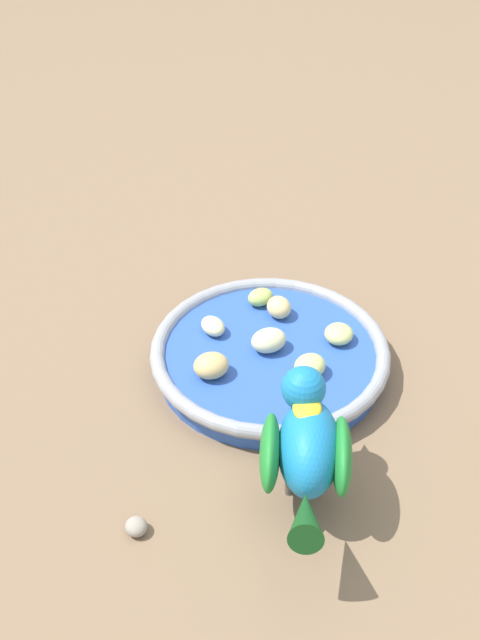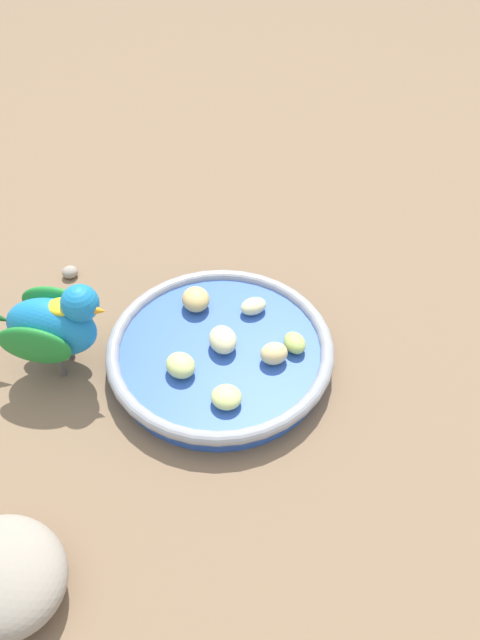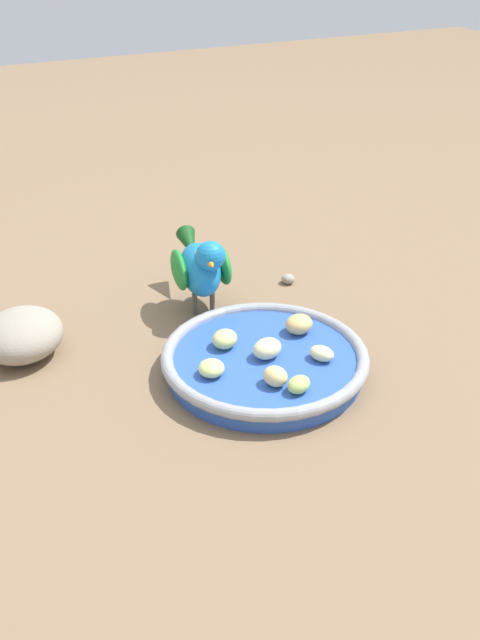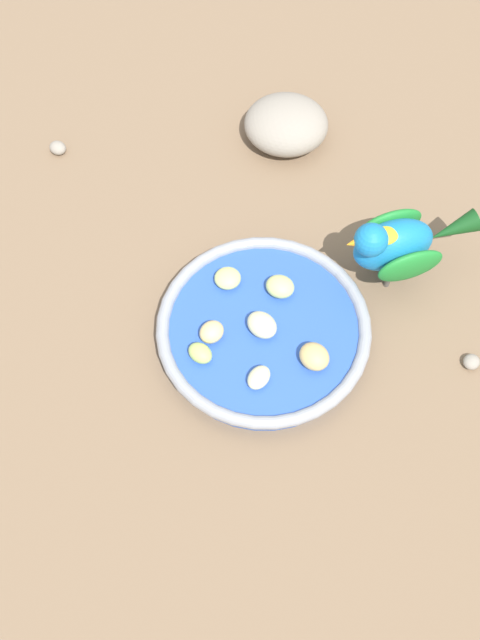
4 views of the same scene
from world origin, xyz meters
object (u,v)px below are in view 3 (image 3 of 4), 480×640
Objects in this scene: rock_large at (22,335)px; apple_piece_4 at (211,368)px; apple_piece_2 at (299,324)px; pebble_0 at (288,279)px; apple_piece_1 at (275,376)px; apple_piece_6 at (299,384)px; apple_piece_0 at (322,353)px; apple_piece_3 at (267,348)px; feeding_bowl at (265,361)px; apple_piece_5 at (225,339)px; parrot at (201,265)px.

apple_piece_4 is at bearing -45.19° from rock_large.
pebble_0 is at bearing 64.52° from apple_piece_2.
apple_piece_6 is at bearing -53.51° from apple_piece_1.
apple_piece_3 is at bearing 148.46° from apple_piece_0.
rock_large reaches higher than apple_piece_0.
apple_piece_1 is at bearing -44.33° from rock_large.
apple_piece_1 is at bearing -122.35° from pebble_0.
apple_piece_6 is at bearing -120.23° from apple_piece_2.
apple_piece_0 reaches higher than feeding_bowl.
apple_piece_2 is at bearing 59.77° from apple_piece_6.
apple_piece_5 is 0.25m from rock_large.
apple_piece_0 is at bearing -96.55° from apple_piece_2.
rock_large is at bearing 135.67° from apple_piece_1.
rock_large reaches higher than apple_piece_3.
feeding_bowl is 0.07m from apple_piece_0.
feeding_bowl is 0.07m from apple_piece_4.
apple_piece_4 is 1.07× the size of apple_piece_6.
apple_piece_5 is 0.12m from apple_piece_6.
apple_piece_1 and apple_piece_5 have the same top height.
apple_piece_2 is 1.22× the size of apple_piece_6.
pebble_0 is at bearing 3.58° from rock_large.
pebble_0 is (0.14, 0.19, -0.01)m from feeding_bowl.
apple_piece_3 is 0.22× the size of parrot.
pebble_0 is (0.21, 0.20, -0.03)m from apple_piece_4.
rock_large is (-0.24, -0.01, -0.04)m from parrot.
apple_piece_5 is at bearing 105.44° from apple_piece_6.
apple_piece_2 is at bearing -24.13° from rock_large.
apple_piece_4 is at bearing -164.57° from apple_piece_2.
apple_piece_3 reaches higher than apple_piece_5.
apple_piece_0 is 0.07m from apple_piece_6.
apple_piece_6 is 0.26× the size of rock_large.
feeding_bowl is 6.66× the size of apple_piece_3.
apple_piece_4 is 0.06m from apple_piece_5.
apple_piece_2 is 0.33m from rock_large.
apple_piece_4 reaches higher than pebble_0.
apple_piece_4 is (-0.05, 0.05, -0.00)m from apple_piece_1.
parrot reaches higher than apple_piece_2.
pebble_0 is (0.15, 0.24, -0.03)m from apple_piece_1.
rock_large is (-0.24, 0.17, -0.01)m from apple_piece_3.
apple_piece_2 is (0.06, 0.03, 0.02)m from feeding_bowl.
apple_piece_4 reaches higher than feeding_bowl.
apple_piece_6 is 1.47× the size of pebble_0.
apple_piece_3 is at bearing 70.95° from apple_piece_1.
apple_piece_5 reaches higher than apple_piece_4.
apple_piece_3 is at bearing -50.78° from apple_piece_5.
apple_piece_5 is 1.70× the size of pebble_0.
apple_piece_5 is at bearing 129.22° from apple_piece_3.
apple_piece_3 is at bearing -34.50° from rock_large.
pebble_0 is at bearing 53.86° from feeding_bowl.
apple_piece_2 is 1.14× the size of apple_piece_4.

